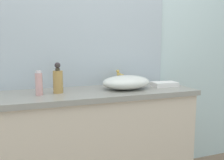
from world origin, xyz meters
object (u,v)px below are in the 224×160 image
object	(u,v)px
lotion_bottle	(39,83)
folded_hand_towel	(164,84)
sink_basin	(126,82)
soap_dispenser	(58,80)

from	to	relation	value
lotion_bottle	folded_hand_towel	distance (m)	1.01
sink_basin	lotion_bottle	world-z (taller)	lotion_bottle
soap_dispenser	sink_basin	bearing A→B (deg)	-2.87
folded_hand_towel	soap_dispenser	bearing A→B (deg)	178.47
soap_dispenser	lotion_bottle	size ratio (longest dim) A/B	1.29
soap_dispenser	folded_hand_towel	bearing A→B (deg)	-1.53
lotion_bottle	sink_basin	bearing A→B (deg)	1.00
soap_dispenser	folded_hand_towel	xyz separation A→B (m)	(0.87, -0.02, -0.07)
lotion_bottle	soap_dispenser	bearing A→B (deg)	15.78
soap_dispenser	folded_hand_towel	size ratio (longest dim) A/B	1.09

